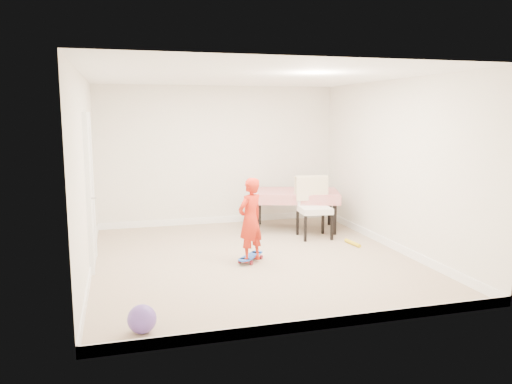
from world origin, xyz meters
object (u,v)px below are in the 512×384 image
object	(u,v)px
child	(250,222)
skateboard	(251,258)
dining_table	(295,210)
dining_chair	(315,208)
balloon	(142,319)

from	to	relation	value
child	skateboard	bearing A→B (deg)	-140.07
dining_table	dining_chair	size ratio (longest dim) A/B	1.47
dining_chair	child	xyz separation A→B (m)	(-1.42, -1.13, 0.07)
dining_table	child	bearing A→B (deg)	-108.70
dining_chair	balloon	size ratio (longest dim) A/B	3.69
dining_chair	child	world-z (taller)	child
dining_chair	skateboard	world-z (taller)	dining_chair
dining_chair	dining_table	bearing A→B (deg)	102.99
dining_table	balloon	bearing A→B (deg)	-110.50
dining_table	skateboard	xyz separation A→B (m)	(-1.29, -1.72, -0.31)
child	balloon	distance (m)	2.52
child	balloon	xyz separation A→B (m)	(-1.58, -1.91, -0.45)
dining_table	child	xyz separation A→B (m)	(-1.32, -1.80, 0.24)
dining_table	dining_chair	distance (m)	0.70
dining_chair	child	bearing A→B (deg)	-137.44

